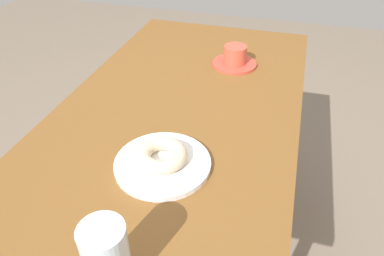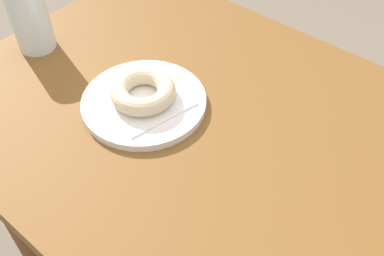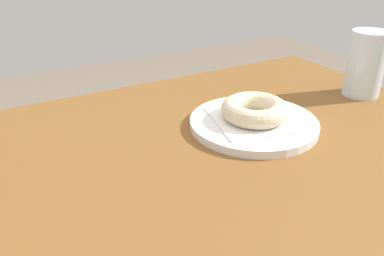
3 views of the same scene
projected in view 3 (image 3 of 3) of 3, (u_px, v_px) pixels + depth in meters
table at (122, 240)px, 0.60m from camera, size 1.28×0.68×0.77m
plate_sugar_ring at (253, 123)px, 0.70m from camera, size 0.22×0.22×0.01m
napkin_sugar_ring at (254, 119)px, 0.69m from camera, size 0.17×0.17×0.00m
donut_sugar_ring at (255, 110)px, 0.68m from camera, size 0.12×0.12×0.03m
water_glass at (366, 64)px, 0.81m from camera, size 0.07×0.07×0.13m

